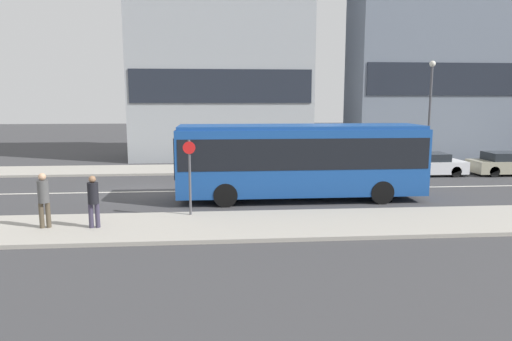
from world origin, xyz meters
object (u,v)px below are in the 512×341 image
object	(u,v)px
city_bus	(300,157)
bus_stop_sign	(190,172)
pedestrian_near_stop	(44,197)
pedestrian_down_pavement	(93,198)
parked_car_1	(508,164)
parked_car_0	(428,165)
street_lamp	(430,102)

from	to	relation	value
city_bus	bus_stop_sign	world-z (taller)	city_bus
city_bus	pedestrian_near_stop	distance (m)	9.96
city_bus	pedestrian_down_pavement	bearing A→B (deg)	-152.38
pedestrian_near_stop	pedestrian_down_pavement	bearing A→B (deg)	-15.30
city_bus	pedestrian_down_pavement	world-z (taller)	city_bus
city_bus	parked_car_1	size ratio (longest dim) A/B	2.48
city_bus	pedestrian_near_stop	world-z (taller)	city_bus
city_bus	parked_car_0	world-z (taller)	city_bus
city_bus	bus_stop_sign	bearing A→B (deg)	-149.90
parked_car_1	pedestrian_down_pavement	size ratio (longest dim) A/B	2.45
bus_stop_sign	street_lamp	distance (m)	17.31
city_bus	parked_car_1	xyz separation A→B (m)	(12.92, 5.40, -1.22)
pedestrian_near_stop	street_lamp	distance (m)	21.86
parked_car_0	parked_car_1	bearing A→B (deg)	-2.40
pedestrian_near_stop	street_lamp	xyz separation A→B (m)	(18.26, 11.66, 2.89)
pedestrian_down_pavement	street_lamp	world-z (taller)	street_lamp
pedestrian_near_stop	bus_stop_sign	world-z (taller)	bus_stop_sign
parked_car_0	parked_car_1	size ratio (longest dim) A/B	0.94
pedestrian_near_stop	pedestrian_down_pavement	size ratio (longest dim) A/B	1.05
city_bus	street_lamp	size ratio (longest dim) A/B	1.63
parked_car_0	city_bus	bearing A→B (deg)	-146.08
street_lamp	city_bus	bearing A→B (deg)	-140.47
pedestrian_near_stop	parked_car_0	bearing A→B (deg)	18.16
parked_car_0	pedestrian_down_pavement	bearing A→B (deg)	-148.22
city_bus	parked_car_1	distance (m)	14.06
pedestrian_near_stop	street_lamp	world-z (taller)	street_lamp
pedestrian_down_pavement	bus_stop_sign	distance (m)	3.38
parked_car_1	bus_stop_sign	bearing A→B (deg)	-154.85
parked_car_0	pedestrian_near_stop	distance (m)	19.89
parked_car_1	pedestrian_near_stop	size ratio (longest dim) A/B	2.33
parked_car_0	street_lamp	distance (m)	4.08
parked_car_1	bus_stop_sign	distance (m)	19.25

